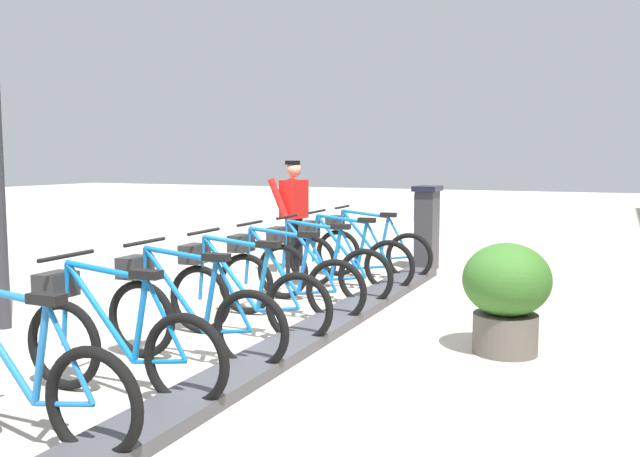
{
  "coord_description": "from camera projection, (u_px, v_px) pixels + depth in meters",
  "views": [
    {
      "loc": [
        -2.61,
        5.64,
        1.7
      ],
      "look_at": [
        0.5,
        -1.36,
        0.9
      ],
      "focal_mm": 37.99,
      "sensor_mm": 36.0,
      "label": 1
    }
  ],
  "objects": [
    {
      "name": "bike_docked_4",
      "position": [
        241.0,
        293.0,
        6.38
      ],
      "size": [
        1.72,
        0.54,
        1.02
      ],
      "color": "black",
      "rests_on": "ground"
    },
    {
      "name": "bike_docked_0",
      "position": [
        368.0,
        248.0,
        9.57
      ],
      "size": [
        1.72,
        0.54,
        1.02
      ],
      "color": "black",
      "rests_on": "ground"
    },
    {
      "name": "bike_docked_6",
      "position": [
        113.0,
        339.0,
        4.78
      ],
      "size": [
        1.72,
        0.54,
        1.02
      ],
      "color": "black",
      "rests_on": "ground"
    },
    {
      "name": "bike_docked_7",
      "position": [
        11.0,
        375.0,
        3.98
      ],
      "size": [
        1.72,
        0.54,
        1.02
      ],
      "color": "black",
      "rests_on": "ground"
    },
    {
      "name": "ground_plane",
      "position": [
        310.0,
        340.0,
        6.35
      ],
      "size": [
        60.0,
        60.0,
        0.0
      ],
      "primitive_type": "plane",
      "color": "#BEB3A3"
    },
    {
      "name": "bike_docked_1",
      "position": [
        345.0,
        256.0,
        8.77
      ],
      "size": [
        1.72,
        0.54,
        1.02
      ],
      "color": "black",
      "rests_on": "ground"
    },
    {
      "name": "planter_bush",
      "position": [
        506.0,
        292.0,
        5.87
      ],
      "size": [
        0.76,
        0.76,
        0.97
      ],
      "color": "#59544C",
      "rests_on": "ground"
    },
    {
      "name": "bike_docked_2",
      "position": [
        317.0,
        266.0,
        7.97
      ],
      "size": [
        1.72,
        0.54,
        1.02
      ],
      "color": "black",
      "rests_on": "ground"
    },
    {
      "name": "worker_near_rack",
      "position": [
        293.0,
        212.0,
        9.9
      ],
      "size": [
        0.51,
        0.66,
        1.66
      ],
      "color": "white",
      "rests_on": "ground"
    },
    {
      "name": "bike_docked_3",
      "position": [
        283.0,
        278.0,
        7.18
      ],
      "size": [
        1.72,
        0.54,
        1.02
      ],
      "color": "black",
      "rests_on": "ground"
    },
    {
      "name": "dock_rail_base",
      "position": [
        310.0,
        335.0,
        6.35
      ],
      "size": [
        0.44,
        7.83,
        0.1
      ],
      "primitive_type": "cube",
      "color": "#47474C",
      "rests_on": "ground"
    },
    {
      "name": "payment_kiosk",
      "position": [
        427.0,
        226.0,
        10.25
      ],
      "size": [
        0.36,
        0.52,
        1.28
      ],
      "color": "#38383D",
      "rests_on": "ground"
    },
    {
      "name": "bike_docked_5",
      "position": [
        186.0,
        313.0,
        5.58
      ],
      "size": [
        1.72,
        0.54,
        1.02
      ],
      "color": "black",
      "rests_on": "ground"
    }
  ]
}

